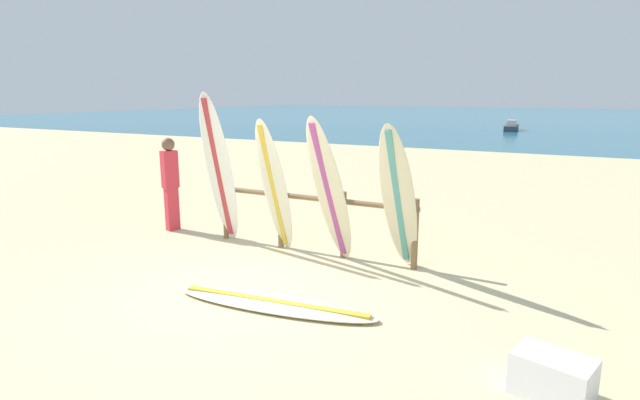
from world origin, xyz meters
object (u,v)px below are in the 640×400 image
Objects in this scene: surfboard_lying_on_sand at (274,303)px; beachgoer_standing at (170,180)px; surfboard_leaning_center_left at (330,192)px; small_boat_offshore at (511,127)px; surfboard_rack at (311,212)px; surfboard_leaning_far_left at (219,169)px; surfboard_leaning_left at (274,187)px; surfboard_leaning_center at (399,199)px; cooler_box at (553,377)px.

surfboard_lying_on_sand is 1.54× the size of beachgoer_standing.
surfboard_leaning_center_left reaches higher than surfboard_lying_on_sand.
surfboard_rack is at bearing -88.00° from small_boat_offshore.
surfboard_leaning_left is (1.08, -0.02, -0.19)m from surfboard_leaning_far_left.
surfboard_rack is 1.06× the size of small_boat_offshore.
surfboard_lying_on_sand is (1.11, -1.75, -1.02)m from surfboard_leaning_left.
small_boat_offshore is (1.81, 30.45, -0.67)m from beachgoer_standing.
surfboard_rack is 0.81m from surfboard_leaning_center_left.
surfboard_leaning_center is at bearing 5.82° from surfboard_leaning_center_left.
surfboard_leaning_far_left reaches higher than surfboard_rack.
surfboard_lying_on_sand is 3.04m from cooler_box.
surfboard_lying_on_sand is 0.80× the size of small_boat_offshore.
surfboard_leaning_far_left is 1.38m from beachgoer_standing.
surfboard_leaning_left is 4.74m from cooler_box.
beachgoer_standing is at bearing 176.12° from surfboard_leaning_center.
surfboard_leaning_center is at bearing -1.33° from surfboard_leaning_left.
surfboard_leaning_left is 0.65× the size of small_boat_offshore.
cooler_box is (2.10, -2.15, -0.87)m from surfboard_leaning_center.
surfboard_leaning_center reaches higher than beachgoer_standing.
surfboard_rack is 1.33× the size of surfboard_lying_on_sand.
cooler_box is at bearing -45.73° from surfboard_leaning_center.
surfboard_leaning_far_left reaches higher than surfboard_lying_on_sand.
surfboard_leaning_center is 3.52× the size of cooler_box.
small_boat_offshore is (-0.58, 30.71, -0.80)m from surfboard_leaning_left.
surfboard_leaning_center is (0.99, 0.10, -0.03)m from surfboard_leaning_center_left.
small_boat_offshore is (-1.07, 30.43, -0.40)m from surfboard_rack.
surfboard_leaning_center_left is 1.29× the size of beachgoer_standing.
surfboard_lying_on_sand is at bearing -117.82° from surfboard_leaning_center.
surfboard_leaning_center_left is 1.03× the size of surfboard_leaning_center.
surfboard_rack is 1.69m from surfboard_leaning_far_left.
small_boat_offshore is at bearing 92.98° from surfboard_leaning_center_left.
surfboard_leaning_far_left is at bearing 172.05° from cooler_box.
beachgoer_standing is at bearing -93.41° from small_boat_offshore.
small_boat_offshore is (-1.69, 32.46, 0.22)m from surfboard_lying_on_sand.
small_boat_offshore is (0.50, 30.69, -0.99)m from surfboard_leaning_far_left.
cooler_box is (5.19, -2.22, -1.07)m from surfboard_leaning_far_left.
surfboard_leaning_center is (1.53, -0.33, 0.40)m from surfboard_rack.
surfboard_leaning_far_left is 1.09m from surfboard_leaning_left.
surfboard_leaning_far_left is 0.96× the size of surfboard_lying_on_sand.
beachgoer_standing is (-2.88, -0.03, 0.27)m from surfboard_rack.
surfboard_leaning_far_left is 2.12m from surfboard_leaning_center_left.
surfboard_leaning_center_left is at bearing -8.16° from surfboard_leaning_left.
surfboard_leaning_center_left reaches higher than small_boat_offshore.
surfboard_leaning_center is 30.87m from small_boat_offshore.
surfboard_leaning_left is at bearing -6.02° from beachgoer_standing.
cooler_box is at bearing -33.64° from surfboard_leaning_center_left.
surfboard_rack is 2.89m from beachgoer_standing.
surfboard_leaning_far_left is at bearing -90.93° from small_boat_offshore.
surfboard_leaning_center reaches higher than surfboard_rack.
surfboard_leaning_far_left is (-1.56, -0.26, 0.59)m from surfboard_rack.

